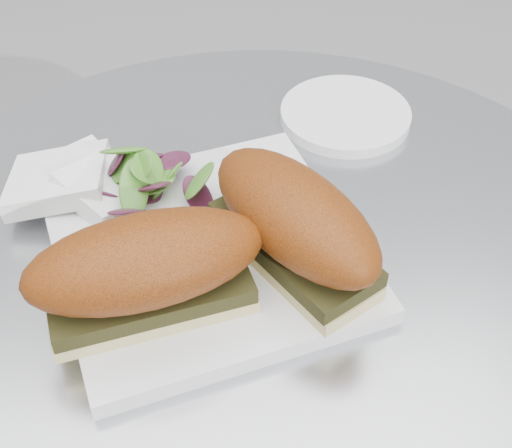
{
  "coord_description": "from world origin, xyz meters",
  "views": [
    {
      "loc": [
        -0.08,
        -0.39,
        1.16
      ],
      "look_at": [
        -0.0,
        0.02,
        0.77
      ],
      "focal_mm": 50.0,
      "sensor_mm": 36.0,
      "label": 1
    }
  ],
  "objects_px": {
    "sandwich_left": "(146,269)",
    "saucer": "(345,115)",
    "plate": "(207,251)",
    "sandwich_right": "(295,223)"
  },
  "relations": [
    {
      "from": "sandwich_left",
      "to": "saucer",
      "type": "height_order",
      "value": "sandwich_left"
    },
    {
      "from": "plate",
      "to": "sandwich_left",
      "type": "distance_m",
      "value": 0.09
    },
    {
      "from": "sandwich_left",
      "to": "sandwich_right",
      "type": "relative_size",
      "value": 0.97
    },
    {
      "from": "plate",
      "to": "sandwich_left",
      "type": "bearing_deg",
      "value": -130.88
    },
    {
      "from": "sandwich_right",
      "to": "saucer",
      "type": "bearing_deg",
      "value": 126.67
    },
    {
      "from": "sandwich_left",
      "to": "sandwich_right",
      "type": "xyz_separation_m",
      "value": [
        0.12,
        0.03,
        -0.0
      ]
    },
    {
      "from": "sandwich_left",
      "to": "sandwich_right",
      "type": "height_order",
      "value": "same"
    },
    {
      "from": "sandwich_left",
      "to": "saucer",
      "type": "relative_size",
      "value": 1.36
    },
    {
      "from": "plate",
      "to": "sandwich_left",
      "type": "height_order",
      "value": "sandwich_left"
    },
    {
      "from": "plate",
      "to": "saucer",
      "type": "bearing_deg",
      "value": 44.69
    }
  ]
}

